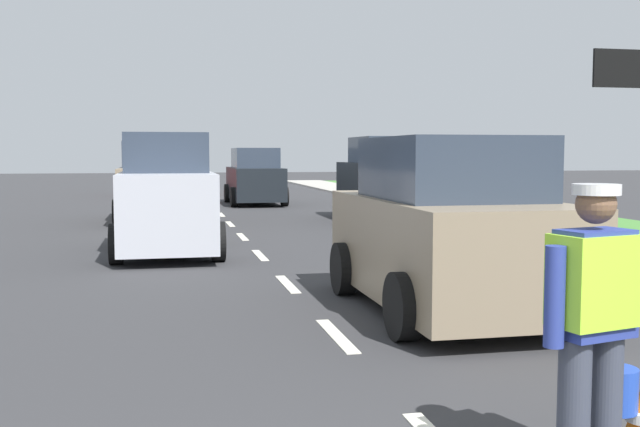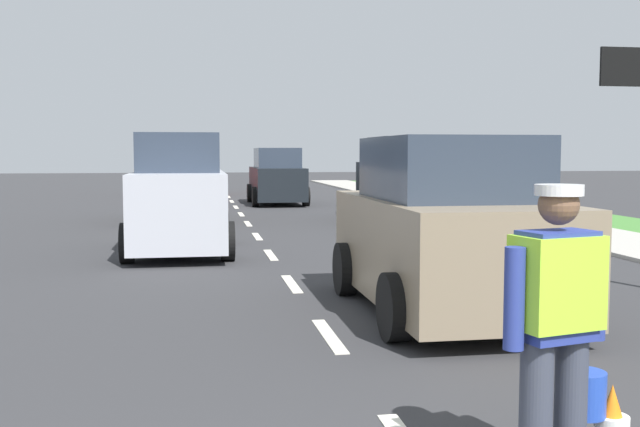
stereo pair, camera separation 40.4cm
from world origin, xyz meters
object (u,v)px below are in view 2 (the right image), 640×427
Objects in this scene: car_outgoing_ahead at (446,232)px; car_oncoming_second at (174,184)px; car_outgoing_far at (277,178)px; road_worker at (558,319)px; car_oncoming_lead at (179,198)px; car_parked_far at (403,182)px; car_oncoming_third at (191,172)px.

car_oncoming_second reaches higher than car_outgoing_ahead.
car_outgoing_ahead is at bearing -74.56° from car_oncoming_second.
car_oncoming_second is at bearing -119.83° from car_outgoing_far.
car_oncoming_lead reaches higher than road_worker.
car_outgoing_far is (0.90, 22.86, 0.00)m from road_worker.
car_parked_far is at bearing -9.75° from car_oncoming_second.
car_oncoming_third is at bearing 89.81° from car_oncoming_lead.
car_outgoing_far is at bearing -65.98° from car_oncoming_third.
car_oncoming_third is 25.65m from car_outgoing_ahead.
car_parked_far is at bearing 77.21° from road_worker.
car_oncoming_third is (-2.20, 29.84, 0.05)m from road_worker.
road_worker is 4.46m from car_outgoing_ahead.
car_oncoming_third is at bearing 114.02° from car_outgoing_far.
car_oncoming_third reaches higher than car_outgoing_ahead.
car_outgoing_ahead is 12.90m from car_oncoming_second.
car_outgoing_far is 18.49m from car_outgoing_ahead.
car_parked_far reaches higher than car_outgoing_far.
car_parked_far reaches higher than car_oncoming_lead.
car_oncoming_lead is 0.91× the size of car_oncoming_second.
car_oncoming_second is (-0.30, 6.68, -0.02)m from car_oncoming_lead.
car_oncoming_third is 1.00× the size of car_oncoming_second.
car_oncoming_third is 1.07× the size of car_outgoing_ahead.
car_oncoming_second reaches higher than car_oncoming_third.
car_oncoming_lead is (-2.27, 10.13, 0.09)m from road_worker.
road_worker is 16.15m from car_parked_far.
car_oncoming_lead is 6.68m from car_oncoming_second.
car_oncoming_third is (0.07, 19.71, -0.03)m from car_oncoming_lead.
car_oncoming_lead reaches higher than car_outgoing_ahead.
car_parked_far is at bearing 76.61° from car_outgoing_ahead.
car_outgoing_ahead is at bearing -83.12° from car_oncoming_third.
car_parked_far reaches higher than road_worker.
road_worker is 0.43× the size of car_parked_far.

